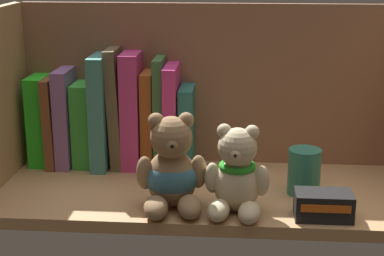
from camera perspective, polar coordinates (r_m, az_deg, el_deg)
The scene contains 17 objects.
shelf_board at distance 106.51cm, azimuth 1.33°, elevation -6.13°, with size 70.38×28.63×2.00cm, color tan.
shelf_back_panel at distance 116.19cm, azimuth 1.79°, elevation 3.57°, with size 72.78×1.20×32.05cm, color #936248.
book_0 at distance 120.70cm, azimuth -13.68°, elevation 0.84°, with size 3.25×9.89×16.83cm, color green.
book_1 at distance 119.88cm, azimuth -12.44°, elevation 0.82°, with size 1.70×12.53×16.84cm, color brown.
book_2 at distance 119.00cm, azimuth -11.34°, elevation 1.15°, with size 2.61×12.26×18.34cm, color #885F9B.
book_3 at distance 118.48cm, azimuth -9.74°, elevation 0.51°, with size 3.59×10.06×15.71cm, color green.
book_4 at distance 116.99cm, azimuth -8.16°, elevation 1.75°, with size 2.79×14.14×21.12cm, color teal.
book_5 at distance 116.29cm, azimuth -6.88°, elevation 1.99°, with size 2.06×10.70×22.22cm, color brown.
book_6 at distance 115.85cm, azimuth -5.44°, elevation 1.79°, with size 3.31×10.73×21.48cm, color #CE3880.
book_7 at distance 115.82cm, azimuth -3.96°, elevation 0.92°, with size 2.15×9.58×17.98cm, color #A54F1F.
book_8 at distance 115.17cm, azimuth -2.89°, elevation 1.55°, with size 1.72×10.86×20.67cm, color #3C713B.
book_9 at distance 115.06cm, azimuth -1.74°, elevation 1.24°, with size 2.37×14.37×19.47cm, color #CF307D.
book_10 at distance 115.34cm, azimuth -0.39°, elevation 0.25°, with size 2.54×12.39×15.47cm, color #246B62.
teddy_bear_larger at distance 96.79cm, azimuth -1.89°, elevation -4.02°, with size 11.39×12.09×15.39cm.
teddy_bear_smaller at distance 95.28cm, azimuth 4.15°, elevation -4.43°, with size 10.30×10.55×14.01cm.
pillar_candle at distance 104.64cm, azimuth 10.31°, elevation -3.97°, with size 5.45×5.45×7.72cm, color #2D7A66.
small_product_box at distance 96.46cm, azimuth 12.05°, elevation -6.99°, with size 8.70×5.18×4.18cm.
Camera 1 is at (5.35, -98.27, 41.71)cm, focal length 57.75 mm.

